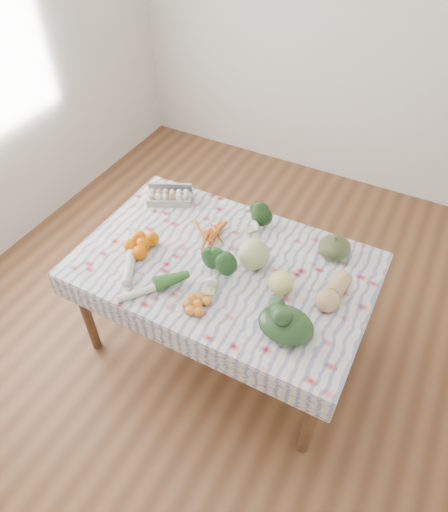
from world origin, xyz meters
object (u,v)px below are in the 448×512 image
at_px(dining_table, 224,273).
at_px(kabocha_squash, 335,247).
at_px(egg_carton, 169,198).
at_px(butternut_squash, 334,291).
at_px(cabbage, 254,254).
at_px(grapefruit, 281,283).

height_order(dining_table, kabocha_squash, kabocha_squash).
relative_size(egg_carton, kabocha_squash, 1.56).
bearing_deg(egg_carton, dining_table, -55.87).
distance_m(dining_table, butternut_squash, 0.64).
distance_m(kabocha_squash, cabbage, 0.47).
distance_m(kabocha_squash, grapefruit, 0.43).
bearing_deg(grapefruit, dining_table, 173.12).
xyz_separation_m(butternut_squash, grapefruit, (-0.26, -0.08, 0.01)).
bearing_deg(kabocha_squash, cabbage, -141.71).
xyz_separation_m(egg_carton, grapefruit, (0.93, -0.36, 0.03)).
relative_size(dining_table, cabbage, 9.06).
relative_size(egg_carton, cabbage, 1.62).
height_order(cabbage, butternut_squash, cabbage).
xyz_separation_m(kabocha_squash, butternut_squash, (0.10, -0.32, 0.00)).
relative_size(butternut_squash, grapefruit, 1.97).
xyz_separation_m(dining_table, butternut_squash, (0.62, 0.04, 0.14)).
height_order(dining_table, cabbage, cabbage).
height_order(kabocha_squash, grapefruit, grapefruit).
distance_m(dining_table, cabbage, 0.24).
height_order(dining_table, grapefruit, grapefruit).
bearing_deg(butternut_squash, egg_carton, 173.67).
xyz_separation_m(egg_carton, kabocha_squash, (1.10, 0.04, 0.02)).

